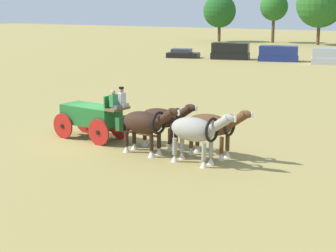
{
  "coord_description": "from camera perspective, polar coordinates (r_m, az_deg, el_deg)",
  "views": [
    {
      "loc": [
        15.53,
        -21.04,
        6.46
      ],
      "look_at": [
        4.48,
        -0.5,
        1.2
      ],
      "focal_mm": 58.86,
      "sensor_mm": 36.0,
      "label": 1
    }
  ],
  "objects": [
    {
      "name": "parked_vehicle_d",
      "position": [
        61.19,
        16.87,
        6.89
      ],
      "size": [
        5.12,
        3.06,
        1.71
      ],
      "color": "silver",
      "rests_on": "ground"
    },
    {
      "name": "tree_c",
      "position": [
        88.63,
        15.47,
        12.08
      ],
      "size": [
        7.19,
        7.19,
        9.78
      ],
      "color": "brown",
      "rests_on": "ground"
    },
    {
      "name": "tree_a",
      "position": [
        93.35,
        5.36,
        11.76
      ],
      "size": [
        5.42,
        5.42,
        7.72
      ],
      "color": "brown",
      "rests_on": "ground"
    },
    {
      "name": "draft_horse_rear_off",
      "position": [
        23.75,
        -2.41,
        0.21
      ],
      "size": [
        3.02,
        1.23,
        2.19
      ],
      "color": "#331E14",
      "rests_on": "ground"
    },
    {
      "name": "draft_horse_lead_near",
      "position": [
        23.36,
        4.62,
        -0.03
      ],
      "size": [
        3.19,
        1.18,
        2.19
      ],
      "color": "brown",
      "rests_on": "ground"
    },
    {
      "name": "parked_vehicle_a",
      "position": [
        65.92,
        1.53,
        7.48
      ],
      "size": [
        4.12,
        2.64,
        1.06
      ],
      "color": "black",
      "rests_on": "ground"
    },
    {
      "name": "draft_horse_lead_off",
      "position": [
        22.27,
        2.87,
        -0.51
      ],
      "size": [
        3.07,
        1.23,
        2.25
      ],
      "color": "#9E998E",
      "rests_on": "ground"
    },
    {
      "name": "tree_b",
      "position": [
        92.1,
        10.92,
        12.01
      ],
      "size": [
        4.48,
        4.48,
        7.98
      ],
      "color": "brown",
      "rests_on": "ground"
    },
    {
      "name": "ground_plane",
      "position": [
        26.94,
        -7.91,
        -1.29
      ],
      "size": [
        220.0,
        220.0,
        0.0
      ],
      "primitive_type": "plane",
      "color": "#9E8C4C"
    },
    {
      "name": "parked_vehicle_c",
      "position": [
        63.21,
        11.37,
        7.35
      ],
      "size": [
        4.74,
        2.97,
        1.7
      ],
      "color": "navy",
      "rests_on": "ground"
    },
    {
      "name": "show_wagon",
      "position": [
        26.56,
        -7.69,
        1.04
      ],
      "size": [
        5.89,
        2.02,
        2.64
      ],
      "color": "#236B2D",
      "rests_on": "ground"
    },
    {
      "name": "draft_horse_rear_near",
      "position": [
        24.76,
        -0.53,
        0.68
      ],
      "size": [
        3.06,
        1.12,
        2.17
      ],
      "color": "#331E14",
      "rests_on": "ground"
    },
    {
      "name": "parked_vehicle_b",
      "position": [
        64.54,
        6.47,
        7.7
      ],
      "size": [
        4.7,
        2.88,
        1.88
      ],
      "color": "black",
      "rests_on": "ground"
    }
  ]
}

